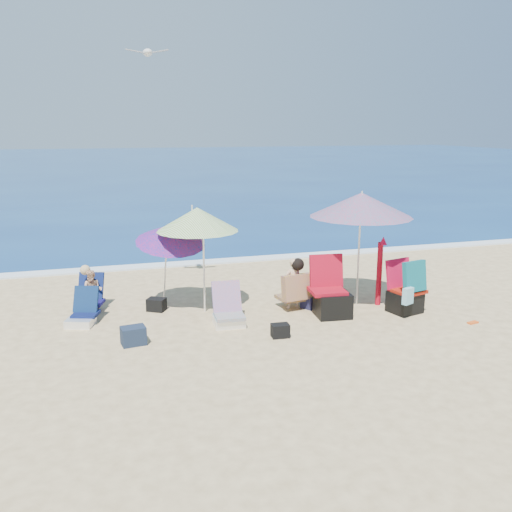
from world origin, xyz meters
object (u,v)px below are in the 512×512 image
object	(u,v)px
seagull	(148,52)
camp_chair_left	(331,298)
umbrella_striped	(197,219)
chair_navy	(83,315)
umbrella_blue	(171,234)
camp_chair_right	(406,293)
chair_rainbow	(228,314)
furled_umbrella	(380,267)
person_center	(295,284)
umbrella_turquoise	(361,205)
person_left	(92,290)

from	to	relation	value
seagull	camp_chair_left	bearing A→B (deg)	-32.96
umbrella_striped	chair_navy	distance (m)	2.70
umbrella_blue	camp_chair_right	distance (m)	4.62
chair_rainbow	camp_chair_left	bearing A→B (deg)	-2.24
chair_navy	camp_chair_right	distance (m)	6.01
furled_umbrella	chair_rainbow	world-z (taller)	furled_umbrella
person_center	seagull	world-z (taller)	seagull
umbrella_turquoise	umbrella_blue	world-z (taller)	umbrella_turquoise
furled_umbrella	camp_chair_right	world-z (taller)	furled_umbrella
seagull	chair_rainbow	bearing A→B (deg)	-60.83
umbrella_striped	chair_rainbow	xyz separation A→B (m)	(0.36, -0.89, -1.59)
umbrella_blue	seagull	size ratio (longest dim) A/B	2.28
umbrella_turquoise	chair_rainbow	world-z (taller)	umbrella_turquoise
umbrella_blue	chair_rainbow	size ratio (longest dim) A/B	2.46
chair_rainbow	camp_chair_right	bearing A→B (deg)	-5.51
umbrella_turquoise	person_center	size ratio (longest dim) A/B	2.30
furled_umbrella	seagull	distance (m)	6.04
umbrella_striped	camp_chair_right	distance (m)	4.19
umbrella_turquoise	chair_navy	world-z (taller)	umbrella_turquoise
chair_navy	person_left	bearing A→B (deg)	76.79
person_left	chair_navy	bearing A→B (deg)	-103.21
furled_umbrella	seagull	xyz separation A→B (m)	(-4.18, 1.64, 4.05)
umbrella_turquoise	umbrella_striped	distance (m)	3.15
umbrella_blue	camp_chair_left	size ratio (longest dim) A/B	1.62
furled_umbrella	person_center	distance (m)	1.72
umbrella_blue	seagull	bearing A→B (deg)	107.53
camp_chair_right	seagull	bearing A→B (deg)	153.63
camp_chair_right	seagull	xyz separation A→B (m)	(-4.44, 2.20, 4.44)
umbrella_striped	camp_chair_right	bearing A→B (deg)	-17.99
umbrella_blue	camp_chair_right	size ratio (longest dim) A/B	1.73
furled_umbrella	seagull	world-z (taller)	seagull
umbrella_turquoise	person_center	distance (m)	1.99
umbrella_turquoise	seagull	size ratio (longest dim) A/B	2.93
chair_rainbow	umbrella_blue	bearing A→B (deg)	125.05
person_center	seagull	distance (m)	5.19
camp_chair_right	person_left	bearing A→B (deg)	162.12
chair_navy	chair_rainbow	world-z (taller)	chair_rainbow
umbrella_blue	person_left	distance (m)	1.89
umbrella_striped	umbrella_blue	world-z (taller)	umbrella_striped
camp_chair_left	person_center	world-z (taller)	camp_chair_left
furled_umbrella	chair_navy	world-z (taller)	furled_umbrella
seagull	umbrella_turquoise	bearing A→B (deg)	-21.30
person_left	seagull	world-z (taller)	seagull
person_center	chair_rainbow	bearing A→B (deg)	-161.52
umbrella_turquoise	furled_umbrella	distance (m)	1.30
umbrella_blue	person_center	bearing A→B (deg)	-16.90
umbrella_turquoise	person_center	xyz separation A→B (m)	(-1.29, 0.09, -1.51)
camp_chair_left	camp_chair_right	world-z (taller)	camp_chair_left
umbrella_striped	camp_chair_right	xyz separation A→B (m)	(3.75, -1.22, -1.41)
umbrella_turquoise	umbrella_blue	xyz separation A→B (m)	(-3.57, 0.78, -0.52)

